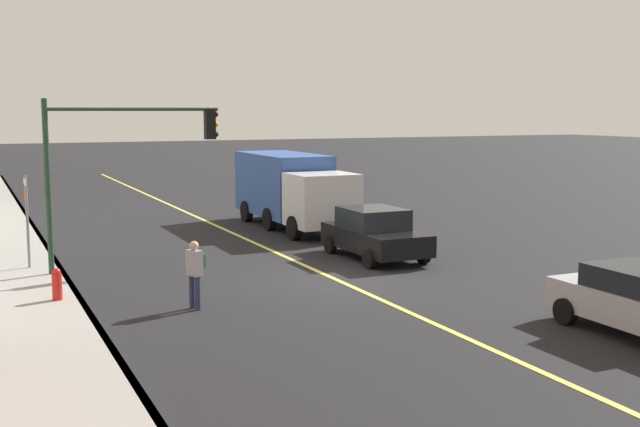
{
  "coord_description": "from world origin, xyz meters",
  "views": [
    {
      "loc": [
        -19.74,
        9.43,
        4.76
      ],
      "look_at": [
        -2.1,
        1.34,
        2.19
      ],
      "focal_mm": 43.92,
      "sensor_mm": 36.0,
      "label": 1
    }
  ],
  "objects_px": {
    "pedestrian_with_backpack": "(195,270)",
    "traffic_light_mast": "(122,152)",
    "car_black": "(375,233)",
    "truck_blue": "(291,188)",
    "car_silver": "(640,300)",
    "fire_hydrant": "(57,287)",
    "street_sign_post": "(27,216)"
  },
  "relations": [
    {
      "from": "truck_blue",
      "to": "pedestrian_with_backpack",
      "type": "relative_size",
      "value": 4.63
    },
    {
      "from": "traffic_light_mast",
      "to": "fire_hydrant",
      "type": "relative_size",
      "value": 5.41
    },
    {
      "from": "car_silver",
      "to": "traffic_light_mast",
      "type": "distance_m",
      "value": 14.34
    },
    {
      "from": "car_silver",
      "to": "fire_hydrant",
      "type": "xyz_separation_m",
      "value": [
        7.77,
        10.97,
        -0.29
      ]
    },
    {
      "from": "car_black",
      "to": "car_silver",
      "type": "height_order",
      "value": "car_black"
    },
    {
      "from": "car_silver",
      "to": "pedestrian_with_backpack",
      "type": "xyz_separation_m",
      "value": [
        6.05,
        7.98,
        0.21
      ]
    },
    {
      "from": "car_silver",
      "to": "street_sign_post",
      "type": "bearing_deg",
      "value": 42.55
    },
    {
      "from": "car_black",
      "to": "truck_blue",
      "type": "distance_m",
      "value": 7.36
    },
    {
      "from": "car_silver",
      "to": "pedestrian_with_backpack",
      "type": "height_order",
      "value": "pedestrian_with_backpack"
    },
    {
      "from": "street_sign_post",
      "to": "fire_hydrant",
      "type": "relative_size",
      "value": 3.06
    },
    {
      "from": "street_sign_post",
      "to": "traffic_light_mast",
      "type": "bearing_deg",
      "value": -115.46
    },
    {
      "from": "car_silver",
      "to": "fire_hydrant",
      "type": "bearing_deg",
      "value": 54.68
    },
    {
      "from": "traffic_light_mast",
      "to": "car_black",
      "type": "bearing_deg",
      "value": -97.55
    },
    {
      "from": "fire_hydrant",
      "to": "car_black",
      "type": "bearing_deg",
      "value": -77.35
    },
    {
      "from": "truck_blue",
      "to": "pedestrian_with_backpack",
      "type": "distance_m",
      "value": 13.4
    },
    {
      "from": "pedestrian_with_backpack",
      "to": "street_sign_post",
      "type": "bearing_deg",
      "value": 27.87
    },
    {
      "from": "truck_blue",
      "to": "car_black",
      "type": "bearing_deg",
      "value": 178.95
    },
    {
      "from": "street_sign_post",
      "to": "fire_hydrant",
      "type": "height_order",
      "value": "street_sign_post"
    },
    {
      "from": "car_silver",
      "to": "street_sign_post",
      "type": "distance_m",
      "value": 16.7
    },
    {
      "from": "traffic_light_mast",
      "to": "street_sign_post",
      "type": "bearing_deg",
      "value": 64.54
    },
    {
      "from": "car_silver",
      "to": "traffic_light_mast",
      "type": "bearing_deg",
      "value": 38.19
    },
    {
      "from": "car_silver",
      "to": "traffic_light_mast",
      "type": "relative_size",
      "value": 0.77
    },
    {
      "from": "street_sign_post",
      "to": "truck_blue",
      "type": "bearing_deg",
      "value": -64.21
    },
    {
      "from": "pedestrian_with_backpack",
      "to": "traffic_light_mast",
      "type": "xyz_separation_m",
      "value": [
        5.0,
        0.72,
        2.59
      ]
    },
    {
      "from": "car_silver",
      "to": "truck_blue",
      "type": "relative_size",
      "value": 0.51
    },
    {
      "from": "car_silver",
      "to": "street_sign_post",
      "type": "height_order",
      "value": "street_sign_post"
    },
    {
      "from": "truck_blue",
      "to": "pedestrian_with_backpack",
      "type": "bearing_deg",
      "value": 147.55
    },
    {
      "from": "car_silver",
      "to": "fire_hydrant",
      "type": "height_order",
      "value": "car_silver"
    },
    {
      "from": "car_silver",
      "to": "car_black",
      "type": "bearing_deg",
      "value": 5.3
    },
    {
      "from": "car_black",
      "to": "pedestrian_with_backpack",
      "type": "height_order",
      "value": "pedestrian_with_backpack"
    },
    {
      "from": "car_black",
      "to": "street_sign_post",
      "type": "bearing_deg",
      "value": 77.69
    },
    {
      "from": "fire_hydrant",
      "to": "pedestrian_with_backpack",
      "type": "bearing_deg",
      "value": -119.91
    }
  ]
}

